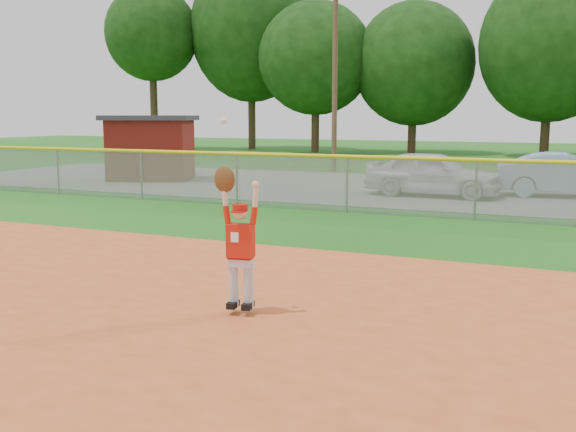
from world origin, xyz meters
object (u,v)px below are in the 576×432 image
(ballplayer, at_px, (238,238))
(utility_shed, at_px, (151,147))
(car_blue, at_px, (566,175))
(car_white_a, at_px, (433,173))

(ballplayer, bearing_deg, utility_shed, 129.05)
(ballplayer, bearing_deg, car_blue, 75.97)
(car_blue, xyz_separation_m, ballplayer, (-3.73, -14.92, 0.30))
(car_white_a, height_order, car_blue, car_white_a)
(car_blue, height_order, utility_shed, utility_shed)
(utility_shed, xyz_separation_m, ballplayer, (11.60, -14.30, -0.29))
(utility_shed, relative_size, ballplayer, 1.72)
(car_blue, height_order, ballplayer, ballplayer)
(car_white_a, height_order, ballplayer, ballplayer)
(utility_shed, bearing_deg, car_white_a, -4.15)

